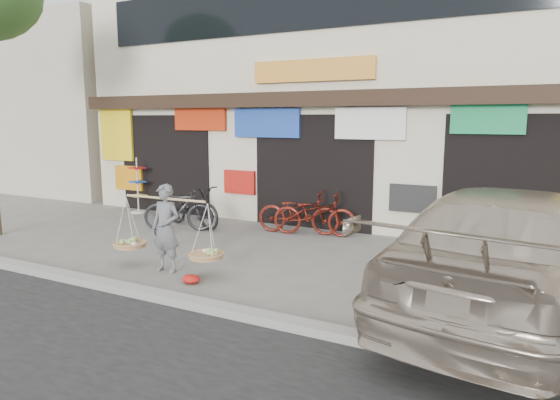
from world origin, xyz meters
The scene contains 12 objects.
ground centered at (0.00, 0.00, 0.00)m, with size 70.00×70.00×0.00m, color slate.
kerb centered at (0.00, -2.00, 0.06)m, with size 70.00×0.25×0.12m, color gray.
shophouse_block centered at (0.00, 6.42, 3.45)m, with size 14.00×6.32×7.00m.
neighbor_west centered at (-13.50, 7.00, 3.00)m, with size 12.00×7.00×6.00m, color #BEB39D.
street_vendor centered at (-0.76, -0.87, 0.69)m, with size 2.19×0.60×1.52m.
bike_0 centered at (-2.59, 2.23, 0.51)m, with size 0.68×1.95×1.02m, color black.
bike_1 centered at (-2.62, 1.74, 0.50)m, with size 0.47×1.66×1.00m, color black.
bike_2 centered at (-0.02, 2.80, 0.50)m, with size 0.66×1.89×0.99m, color #58170F.
bike_3 centered at (0.38, 2.80, 0.50)m, with size 0.66×1.89×0.99m, color #58170F.
suv centered at (4.57, -0.07, 0.85)m, with size 3.24×6.17×1.71m.
display_rack centered at (-5.10, 3.03, 0.62)m, with size 0.44×0.44×1.55m.
red_bag centered at (-0.02, -1.18, 0.07)m, with size 0.31×0.25×0.14m, color red.
Camera 1 is at (4.81, -7.30, 2.60)m, focal length 32.00 mm.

